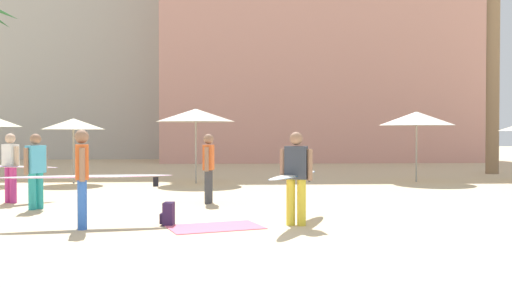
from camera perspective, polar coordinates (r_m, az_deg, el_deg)
name	(u,v)px	position (r m, az deg, el deg)	size (l,w,h in m)	color
ground	(240,271)	(7.03, -1.67, -12.80)	(120.00, 120.00, 0.00)	beige
hotel_pink	(316,4)	(37.14, 6.11, 14.05)	(18.75, 10.63, 19.95)	#DB9989
cafe_umbrella_1	(417,119)	(19.92, 16.06, 2.51)	(2.56, 2.56, 2.41)	gray
cafe_umbrella_3	(73,124)	(19.48, -18.13, 1.95)	(2.05, 2.05, 2.16)	gray
cafe_umbrella_4	(196,115)	(18.70, -6.16, 2.93)	(2.62, 2.62, 2.49)	gray
beach_towel	(215,227)	(10.11, -4.21, -8.44)	(1.63, 0.99, 0.01)	#EF6684
backpack	(168,214)	(10.42, -8.95, -7.09)	(0.26, 0.31, 0.42)	#311E44
person_far_left	(9,165)	(14.60, -23.91, -2.00)	(2.11, 2.17, 1.68)	#B7337F
person_near_right	(84,175)	(10.42, -17.17, -3.06)	(3.13, 1.00, 1.75)	blue
person_mid_right	(295,175)	(10.34, 4.04, -3.13)	(1.45, 2.73, 1.71)	gold
person_mid_left	(36,168)	(13.25, -21.55, -2.29)	(0.40, 0.56, 1.67)	teal
person_far_right	(209,165)	(13.45, -4.86, -2.19)	(0.27, 0.61, 1.66)	#3D3D42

